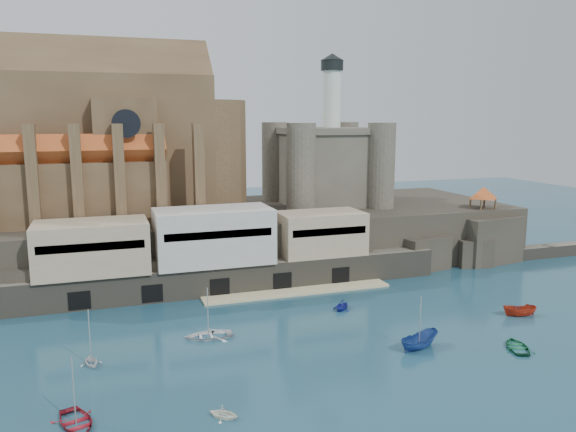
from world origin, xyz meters
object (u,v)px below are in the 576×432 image
Objects in this scene: castle_keep at (326,162)px; boat_2 at (419,348)px; boat_0 at (76,425)px; pavilion at (483,194)px; boat_1 at (224,418)px; church at (111,145)px.

castle_keep is 52.04m from boat_2.
boat_2 is (37.91, 4.87, 0.00)m from boat_0.
boat_0 is at bearing -152.11° from pavilion.
boat_1 is at bearing 89.73° from boat_2.
church is 68.65m from pavilion.
boat_0 is at bearing -95.80° from church.
pavilion is 72.88m from boat_1.
church is 40.39m from castle_keep.
boat_1 is at bearing -30.50° from boat_0.
boat_0 is 38.23m from boat_2.
boat_0 is at bearing 79.65° from boat_2.
pavilion is at bearing -16.96° from boat_1.
castle_keep reaches higher than boat_1.
boat_2 is at bearing -9.65° from boat_0.
boat_2 is (-7.75, -48.09, -18.31)m from castle_keep.
boat_1 is at bearing -120.52° from castle_keep.
boat_0 is at bearing 114.73° from boat_1.
pavilion is at bearing 10.92° from boat_0.
church is at bearing 45.48° from boat_1.
boat_2 is (25.26, 7.92, 0.00)m from boat_1.
castle_keep is at bearing 32.26° from boat_0.
boat_2 is (-33.68, -33.01, -12.73)m from pavilion.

